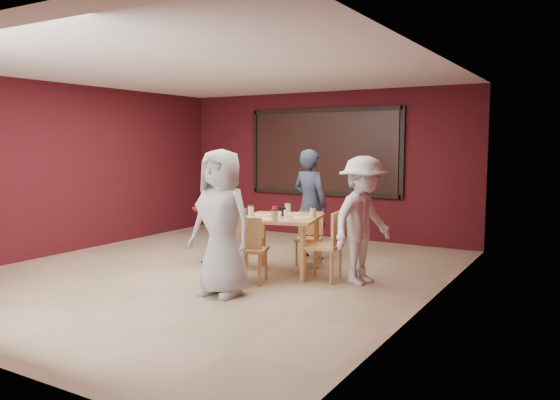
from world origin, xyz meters
The scene contains 11 objects.
floor centered at (0.00, 0.00, 0.00)m, with size 7.00×7.00×0.00m, color tan.
window_blinds centered at (0.00, 3.45, 1.65)m, with size 3.00×0.02×1.50m, color black.
dining_table centered at (0.83, 0.47, 0.70)m, with size 1.23×1.23×0.95m.
chair_front centered at (0.76, -0.26, 0.50)m, with size 0.54×0.54×0.89m.
chair_back centered at (0.90, 1.19, 0.45)m, with size 0.48×0.48×0.79m.
chair_left centered at (0.11, 0.54, 0.47)m, with size 0.45×0.45×0.84m.
chair_right centered at (1.59, 0.41, 0.53)m, with size 0.50×0.50×0.93m.
diner_front centered at (0.77, -0.84, 0.88)m, with size 0.86×0.56×1.75m, color #A4A4A4.
diner_back centered at (0.70, 1.58, 0.86)m, with size 0.63×0.41×1.73m, color #2B344D.
diner_left centered at (-0.43, 0.55, 0.80)m, with size 0.77×0.60×1.59m, color maroon.
diner_right centered at (2.02, 0.52, 0.83)m, with size 1.07×0.62×1.66m, color silver.
Camera 1 is at (4.64, -6.02, 1.83)m, focal length 35.00 mm.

